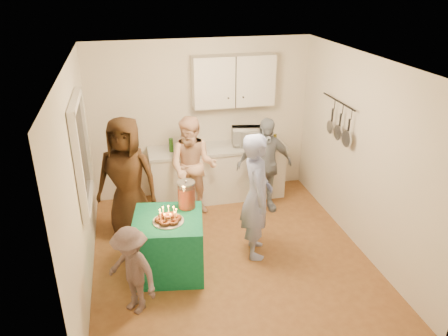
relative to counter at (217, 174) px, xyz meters
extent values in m
plane|color=brown|center=(-0.20, -1.70, -0.43)|extent=(4.00, 4.00, 0.00)
plane|color=white|center=(-0.20, -1.70, 2.17)|extent=(4.00, 4.00, 0.00)
plane|color=silver|center=(-0.20, 0.30, 0.87)|extent=(3.60, 3.60, 0.00)
plane|color=silver|center=(-2.00, -1.70, 0.87)|extent=(4.00, 4.00, 0.00)
plane|color=silver|center=(1.60, -1.70, 0.87)|extent=(4.00, 4.00, 0.00)
cube|color=black|center=(-1.97, -1.40, 1.12)|extent=(0.04, 1.00, 1.20)
cube|color=white|center=(0.00, 0.00, 0.00)|extent=(2.20, 0.58, 0.86)
cube|color=beige|center=(0.00, 0.00, 0.46)|extent=(2.24, 0.62, 0.05)
cube|color=white|center=(0.30, 0.15, 1.52)|extent=(1.30, 0.30, 0.80)
cube|color=black|center=(1.52, -1.00, 1.17)|extent=(0.12, 1.00, 0.60)
imported|color=white|center=(0.52, 0.00, 0.62)|extent=(0.57, 0.43, 0.29)
cube|color=#11724A|center=(-1.02, -1.82, -0.05)|extent=(0.97, 0.97, 0.76)
cylinder|color=red|center=(-0.74, -1.59, 0.50)|extent=(0.22, 0.22, 0.34)
imported|color=#93A0D7|center=(0.16, -1.69, 0.43)|extent=(0.52, 0.69, 1.72)
imported|color=#563418|center=(-1.47, -0.83, 0.46)|extent=(1.02, 0.84, 1.78)
imported|color=#F5A280|center=(-0.47, -0.41, 0.36)|extent=(0.93, 0.84, 1.58)
imported|color=#101D35|center=(0.63, -0.56, 0.34)|extent=(0.91, 0.40, 1.54)
imported|color=#544344|center=(-1.50, -2.46, 0.10)|extent=(0.76, 0.78, 1.07)
camera|label=1|loc=(-1.39, -6.47, 3.09)|focal=35.00mm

